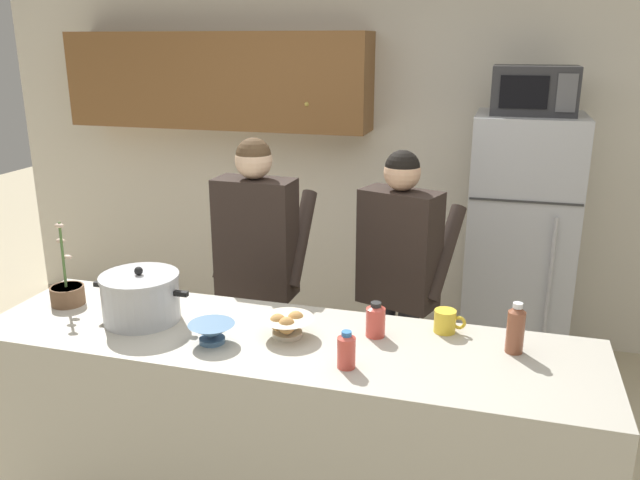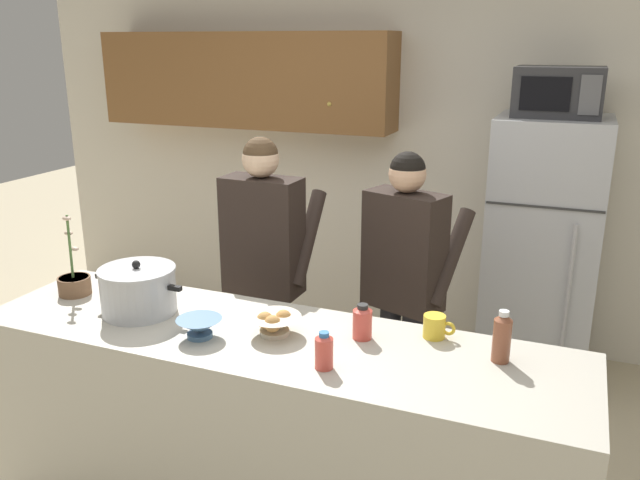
{
  "view_description": "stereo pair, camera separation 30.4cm",
  "coord_description": "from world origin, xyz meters",
  "px_view_note": "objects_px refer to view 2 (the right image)",
  "views": [
    {
      "loc": [
        0.8,
        -2.25,
        2.07
      ],
      "look_at": [
        0.0,
        0.55,
        1.17
      ],
      "focal_mm": 36.32,
      "sensor_mm": 36.0,
      "label": 1
    },
    {
      "loc": [
        1.09,
        -2.15,
        2.07
      ],
      "look_at": [
        0.0,
        0.55,
        1.17
      ],
      "focal_mm": 36.32,
      "sensor_mm": 36.0,
      "label": 2
    }
  ],
  "objects_px": {
    "person_by_sink": "(405,269)",
    "refrigerator": "(541,253)",
    "person_near_pot": "(264,252)",
    "coffee_mug": "(435,326)",
    "bread_bowl": "(274,323)",
    "cooking_pot": "(138,290)",
    "bottle_near_edge": "(362,322)",
    "potted_orchid": "(74,282)",
    "microwave": "(558,92)",
    "empty_bowl": "(199,327)",
    "bottle_mid_counter": "(502,337)",
    "bottle_far_corner": "(324,350)"
  },
  "relations": [
    {
      "from": "person_near_pot",
      "to": "bottle_near_edge",
      "type": "distance_m",
      "value": 0.98
    },
    {
      "from": "person_by_sink",
      "to": "bottle_near_edge",
      "type": "relative_size",
      "value": 10.69
    },
    {
      "from": "person_by_sink",
      "to": "bottle_far_corner",
      "type": "distance_m",
      "value": 1.04
    },
    {
      "from": "refrigerator",
      "to": "person_near_pot",
      "type": "bearing_deg",
      "value": -140.47
    },
    {
      "from": "person_near_pot",
      "to": "bottle_near_edge",
      "type": "bearing_deg",
      "value": -39.6
    },
    {
      "from": "person_by_sink",
      "to": "cooking_pot",
      "type": "distance_m",
      "value": 1.31
    },
    {
      "from": "person_near_pot",
      "to": "coffee_mug",
      "type": "height_order",
      "value": "person_near_pot"
    },
    {
      "from": "bottle_near_edge",
      "to": "person_by_sink",
      "type": "bearing_deg",
      "value": 91.94
    },
    {
      "from": "bread_bowl",
      "to": "bottle_mid_counter",
      "type": "bearing_deg",
      "value": 7.21
    },
    {
      "from": "cooking_pot",
      "to": "empty_bowl",
      "type": "height_order",
      "value": "cooking_pot"
    },
    {
      "from": "coffee_mug",
      "to": "bottle_far_corner",
      "type": "xyz_separation_m",
      "value": [
        -0.32,
        -0.41,
        0.02
      ]
    },
    {
      "from": "bread_bowl",
      "to": "bottle_near_edge",
      "type": "distance_m",
      "value": 0.36
    },
    {
      "from": "coffee_mug",
      "to": "bottle_mid_counter",
      "type": "xyz_separation_m",
      "value": [
        0.27,
        -0.11,
        0.05
      ]
    },
    {
      "from": "empty_bowl",
      "to": "coffee_mug",
      "type": "bearing_deg",
      "value": 21.98
    },
    {
      "from": "bottle_near_edge",
      "to": "potted_orchid",
      "type": "relative_size",
      "value": 0.38
    },
    {
      "from": "microwave",
      "to": "bottle_mid_counter",
      "type": "relative_size",
      "value": 2.36
    },
    {
      "from": "bottle_near_edge",
      "to": "bottle_far_corner",
      "type": "bearing_deg",
      "value": -99.84
    },
    {
      "from": "refrigerator",
      "to": "coffee_mug",
      "type": "xyz_separation_m",
      "value": [
        -0.31,
        -1.61,
        0.14
      ]
    },
    {
      "from": "coffee_mug",
      "to": "bread_bowl",
      "type": "distance_m",
      "value": 0.65
    },
    {
      "from": "coffee_mug",
      "to": "microwave",
      "type": "bearing_deg",
      "value": 78.88
    },
    {
      "from": "cooking_pot",
      "to": "bottle_mid_counter",
      "type": "bearing_deg",
      "value": 4.84
    },
    {
      "from": "bottle_near_edge",
      "to": "bottle_far_corner",
      "type": "height_order",
      "value": "bottle_near_edge"
    },
    {
      "from": "microwave",
      "to": "bread_bowl",
      "type": "distance_m",
      "value": 2.19
    },
    {
      "from": "bread_bowl",
      "to": "bottle_near_edge",
      "type": "xyz_separation_m",
      "value": [
        0.34,
        0.1,
        0.02
      ]
    },
    {
      "from": "person_near_pot",
      "to": "bottle_far_corner",
      "type": "xyz_separation_m",
      "value": [
        0.71,
        -0.92,
        -0.01
      ]
    },
    {
      "from": "microwave",
      "to": "bottle_mid_counter",
      "type": "distance_m",
      "value": 1.87
    },
    {
      "from": "person_near_pot",
      "to": "bottle_mid_counter",
      "type": "height_order",
      "value": "person_near_pot"
    },
    {
      "from": "person_near_pot",
      "to": "bottle_far_corner",
      "type": "relative_size",
      "value": 11.19
    },
    {
      "from": "empty_bowl",
      "to": "bottle_near_edge",
      "type": "xyz_separation_m",
      "value": [
        0.61,
        0.24,
        0.03
      ]
    },
    {
      "from": "cooking_pot",
      "to": "bottle_near_edge",
      "type": "bearing_deg",
      "value": 7.01
    },
    {
      "from": "coffee_mug",
      "to": "person_by_sink",
      "type": "bearing_deg",
      "value": 114.87
    },
    {
      "from": "potted_orchid",
      "to": "bottle_far_corner",
      "type": "bearing_deg",
      "value": -9.66
    },
    {
      "from": "person_near_pot",
      "to": "person_by_sink",
      "type": "distance_m",
      "value": 0.74
    },
    {
      "from": "bottle_near_edge",
      "to": "bottle_mid_counter",
      "type": "distance_m",
      "value": 0.54
    },
    {
      "from": "refrigerator",
      "to": "bread_bowl",
      "type": "relative_size",
      "value": 7.44
    },
    {
      "from": "bread_bowl",
      "to": "bottle_far_corner",
      "type": "height_order",
      "value": "bottle_far_corner"
    },
    {
      "from": "cooking_pot",
      "to": "bottle_near_edge",
      "type": "relative_size",
      "value": 3.04
    },
    {
      "from": "bottle_mid_counter",
      "to": "cooking_pot",
      "type": "bearing_deg",
      "value": -175.16
    },
    {
      "from": "cooking_pot",
      "to": "bread_bowl",
      "type": "height_order",
      "value": "cooking_pot"
    },
    {
      "from": "microwave",
      "to": "bottle_near_edge",
      "type": "xyz_separation_m",
      "value": [
        -0.58,
        -1.71,
        -0.8
      ]
    },
    {
      "from": "person_by_sink",
      "to": "refrigerator",
      "type": "bearing_deg",
      "value": 58.07
    },
    {
      "from": "potted_orchid",
      "to": "coffee_mug",
      "type": "bearing_deg",
      "value": 5.93
    },
    {
      "from": "cooking_pot",
      "to": "bottle_far_corner",
      "type": "xyz_separation_m",
      "value": [
        0.94,
        -0.17,
        -0.03
      ]
    },
    {
      "from": "cooking_pot",
      "to": "bottle_near_edge",
      "type": "xyz_separation_m",
      "value": [
        0.99,
        0.12,
        -0.03
      ]
    },
    {
      "from": "microwave",
      "to": "potted_orchid",
      "type": "relative_size",
      "value": 1.24
    },
    {
      "from": "coffee_mug",
      "to": "bottle_near_edge",
      "type": "bearing_deg",
      "value": -156.66
    },
    {
      "from": "person_by_sink",
      "to": "bottle_near_edge",
      "type": "distance_m",
      "value": 0.75
    },
    {
      "from": "coffee_mug",
      "to": "bottle_near_edge",
      "type": "xyz_separation_m",
      "value": [
        -0.27,
        -0.12,
        0.02
      ]
    },
    {
      "from": "cooking_pot",
      "to": "coffee_mug",
      "type": "relative_size",
      "value": 3.39
    },
    {
      "from": "person_near_pot",
      "to": "bottle_far_corner",
      "type": "distance_m",
      "value": 1.16
    }
  ]
}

